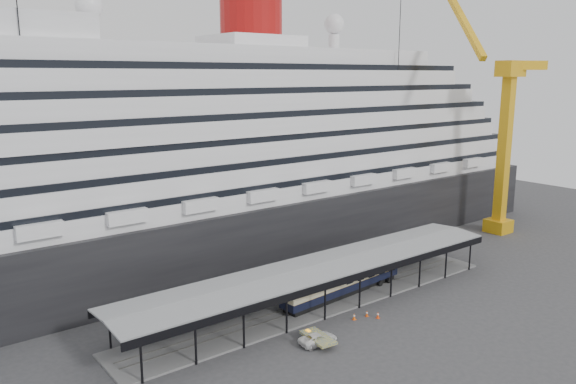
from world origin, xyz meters
The scene contains 9 objects.
ground centered at (0.00, 0.00, 0.00)m, with size 200.00×200.00×0.00m, color #343437.
cruise_ship centered at (0.05, 32.00, 18.35)m, with size 130.00×30.00×43.90m.
platform_canopy centered at (0.00, 5.00, 2.36)m, with size 56.00×9.18×5.30m.
crane_yellow centered at (47.06, 10.54, 19.96)m, with size 23.83×18.78×47.60m.
port_truck centered at (-7.55, -3.27, 0.61)m, with size 2.02×4.37×1.21m, color silver.
pullman_carriage centered at (3.85, 5.00, 2.43)m, with size 20.36×4.23×19.85m.
traffic_cone_left centered at (-0.08, -1.21, 0.41)m, with size 0.43×0.43×0.83m.
traffic_cone_mid centered at (2.47, -2.67, 0.41)m, with size 0.54×0.54×0.83m.
traffic_cone_right centered at (1.79, -1.49, 0.38)m, with size 0.46×0.46×0.77m.
Camera 1 is at (-44.64, -46.02, 28.83)m, focal length 35.00 mm.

